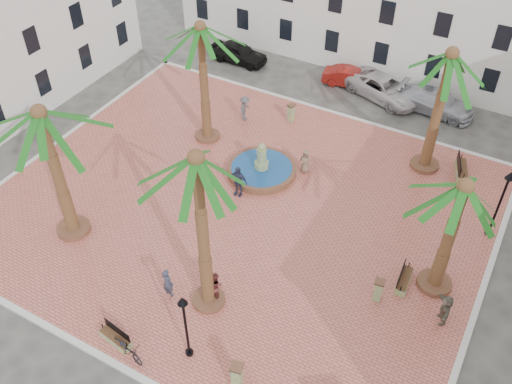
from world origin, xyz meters
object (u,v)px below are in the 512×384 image
(bollard_e, at_px, (378,290))
(bench_s, at_px, (116,338))
(palm_s, at_px, (198,176))
(fountain, at_px, (262,169))
(pedestrian_fountain_a, at_px, (305,161))
(car_white, at_px, (384,88))
(bollard_se, at_px, (237,375))
(lamppost_e, at_px, (504,193))
(pedestrian_fountain_b, at_px, (238,181))
(pedestrian_east, at_px, (445,309))
(palm_sw, at_px, (44,129))
(palm_ne, at_px, (449,69))
(cyclist_a, at_px, (168,283))
(bicycle_a, at_px, (128,349))
(lamppost_s, at_px, (184,317))
(car_red, at_px, (350,77))
(bench_ne, at_px, (461,170))
(palm_nw, at_px, (201,40))
(bollard_n, at_px, (291,112))
(palm_e, at_px, (461,201))
(car_silver, at_px, (436,102))
(bench_e, at_px, (404,280))
(cyclist_b, at_px, (215,286))
(pedestrian_north, at_px, (245,108))

(bollard_e, bearing_deg, bench_s, -139.69)
(palm_s, bearing_deg, fountain, 103.99)
(pedestrian_fountain_a, height_order, car_white, pedestrian_fountain_a)
(bollard_se, relative_size, car_white, 0.26)
(lamppost_e, relative_size, pedestrian_fountain_b, 2.16)
(pedestrian_fountain_a, bearing_deg, pedestrian_east, -38.16)
(palm_sw, relative_size, pedestrian_fountain_a, 5.11)
(palm_ne, distance_m, cyclist_a, 17.95)
(palm_ne, bearing_deg, bicycle_a, -111.12)
(lamppost_s, distance_m, lamppost_e, 16.62)
(lamppost_s, relative_size, pedestrian_fountain_b, 2.00)
(bench_s, relative_size, car_red, 0.43)
(fountain, relative_size, bicycle_a, 2.23)
(bench_ne, bearing_deg, palm_nw, 88.10)
(bollard_n, bearing_deg, pedestrian_east, -39.77)
(bench_ne, bearing_deg, palm_e, 168.85)
(pedestrian_fountain_a, bearing_deg, car_silver, 59.78)
(palm_ne, xyz_separation_m, car_silver, (-1.18, 6.22, -5.91))
(bench_e, relative_size, bicycle_a, 0.95)
(bicycle_a, xyz_separation_m, car_red, (-0.20, 25.34, 0.02))
(palm_ne, bearing_deg, bench_e, -79.32)
(cyclist_b, xyz_separation_m, car_silver, (4.49, 20.51, -0.22))
(bench_e, bearing_deg, pedestrian_fountain_b, 76.59)
(cyclist_a, distance_m, pedestrian_north, 14.81)
(bench_s, bearing_deg, bench_ne, 69.69)
(car_silver, bearing_deg, palm_nw, 135.67)
(cyclist_b, height_order, car_silver, cyclist_b)
(palm_ne, distance_m, lamppost_s, 18.53)
(palm_s, height_order, car_red, palm_s)
(palm_s, height_order, cyclist_b, palm_s)
(palm_ne, xyz_separation_m, bollard_se, (-2.50, -17.67, -5.79))
(pedestrian_fountain_a, bearing_deg, bench_ne, 22.78)
(car_white, bearing_deg, bench_ne, -111.77)
(palm_s, height_order, cyclist_a, palm_s)
(palm_sw, xyz_separation_m, bollard_n, (5.45, 14.55, -5.86))
(pedestrian_east, xyz_separation_m, car_silver, (-5.11, 16.68, -0.23))
(cyclist_b, bearing_deg, cyclist_a, 29.35)
(palm_nw, height_order, pedestrian_fountain_b, palm_nw)
(palm_sw, distance_m, cyclist_b, 10.50)
(palm_sw, relative_size, cyclist_a, 4.54)
(bench_s, xyz_separation_m, bollard_e, (9.13, 7.74, 0.42))
(car_white, bearing_deg, bench_s, -168.80)
(pedestrian_east, bearing_deg, bench_s, -76.45)
(bollard_se, bearing_deg, palm_e, 58.59)
(bench_e, distance_m, car_red, 18.31)
(pedestrian_fountain_a, bearing_deg, bollard_se, -80.54)
(bench_e, height_order, pedestrian_fountain_a, pedestrian_fountain_a)
(bench_s, xyz_separation_m, lamppost_e, (12.74, 14.62, 2.59))
(pedestrian_fountain_a, distance_m, pedestrian_fountain_b, 4.36)
(bicycle_a, height_order, pedestrian_fountain_b, pedestrian_fountain_b)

